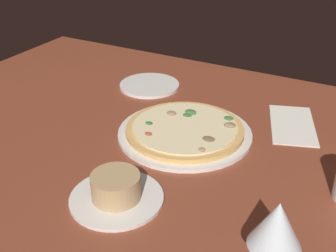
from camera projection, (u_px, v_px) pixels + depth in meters
The scene contains 6 objects.
dining_table at pixel (151, 145), 108.88cm from camera, with size 150.00×110.00×4.00cm, color brown.
pizza_main at pixel (185, 131), 108.61cm from camera, with size 33.77×33.77×3.37cm.
ramekin_on_saucer at pixel (116, 191), 85.44cm from camera, with size 18.93×18.93×5.92cm.
wine_glass_near at pixel (276, 228), 62.19cm from camera, with size 8.03×8.03×16.43cm.
side_plate at pixel (149, 85), 135.46cm from camera, with size 18.69×18.69×0.90cm, color silver.
paper_menu at pixel (292, 125), 113.62cm from camera, with size 11.14×21.49×0.30cm, color silver.
Camera 1 is at (-47.67, 79.90, 58.92)cm, focal length 46.17 mm.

